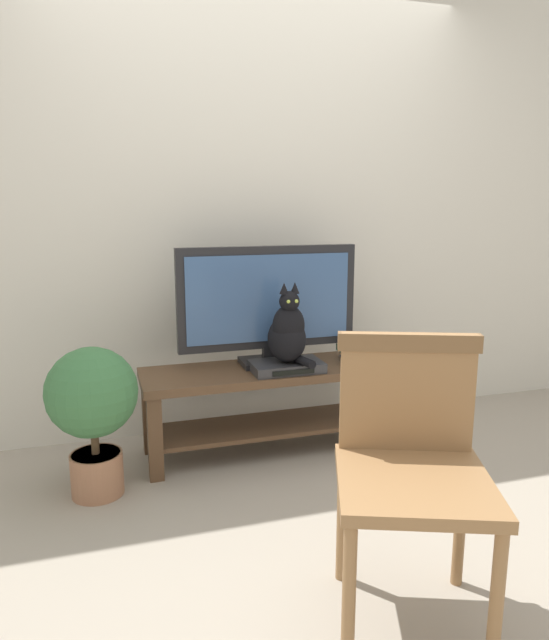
{
  "coord_description": "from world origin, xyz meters",
  "views": [
    {
      "loc": [
        -0.86,
        -2.25,
        1.34
      ],
      "look_at": [
        -0.01,
        0.53,
        0.74
      ],
      "focal_mm": 32.09,
      "sensor_mm": 36.0,
      "label": 1
    }
  ],
  "objects_px": {
    "tv": "(268,301)",
    "media_box": "(287,366)",
    "book_stack": "(361,350)",
    "tv_stand": "(272,392)",
    "wooden_chair": "(411,453)",
    "cat": "(288,333)",
    "potted_plant": "(93,405)"
  },
  "relations": [
    {
      "from": "tv",
      "to": "media_box",
      "type": "distance_m",
      "value": 0.36
    },
    {
      "from": "tv",
      "to": "book_stack",
      "type": "height_order",
      "value": "tv"
    },
    {
      "from": "tv",
      "to": "tv_stand",
      "type": "bearing_deg",
      "value": -90.02
    },
    {
      "from": "wooden_chair",
      "to": "cat",
      "type": "bearing_deg",
      "value": 90.55
    },
    {
      "from": "media_box",
      "to": "tv_stand",
      "type": "bearing_deg",
      "value": 122.44
    },
    {
      "from": "media_box",
      "to": "book_stack",
      "type": "xyz_separation_m",
      "value": [
        0.47,
        0.08,
        0.03
      ]
    },
    {
      "from": "book_stack",
      "to": "potted_plant",
      "type": "xyz_separation_m",
      "value": [
        -1.44,
        -0.22,
        -0.09
      ]
    },
    {
      "from": "tv",
      "to": "book_stack",
      "type": "bearing_deg",
      "value": -8.26
    },
    {
      "from": "tv_stand",
      "to": "media_box",
      "type": "bearing_deg",
      "value": -57.56
    },
    {
      "from": "wooden_chair",
      "to": "tv_stand",
      "type": "bearing_deg",
      "value": 92.96
    },
    {
      "from": "tv_stand",
      "to": "potted_plant",
      "type": "distance_m",
      "value": 0.96
    },
    {
      "from": "tv_stand",
      "to": "cat",
      "type": "bearing_deg",
      "value": -60.4
    },
    {
      "from": "cat",
      "to": "wooden_chair",
      "type": "bearing_deg",
      "value": -89.45
    },
    {
      "from": "tv_stand",
      "to": "media_box",
      "type": "height_order",
      "value": "media_box"
    },
    {
      "from": "book_stack",
      "to": "media_box",
      "type": "bearing_deg",
      "value": -170.45
    },
    {
      "from": "book_stack",
      "to": "tv_stand",
      "type": "bearing_deg",
      "value": 179.01
    },
    {
      "from": "tv",
      "to": "wooden_chair",
      "type": "bearing_deg",
      "value": -87.18
    },
    {
      "from": "media_box",
      "to": "wooden_chair",
      "type": "relative_size",
      "value": 0.41
    },
    {
      "from": "wooden_chair",
      "to": "potted_plant",
      "type": "bearing_deg",
      "value": 132.28
    },
    {
      "from": "cat",
      "to": "potted_plant",
      "type": "distance_m",
      "value": 1.02
    },
    {
      "from": "tv_stand",
      "to": "wooden_chair",
      "type": "bearing_deg",
      "value": -87.04
    },
    {
      "from": "media_box",
      "to": "wooden_chair",
      "type": "distance_m",
      "value": 1.23
    },
    {
      "from": "wooden_chair",
      "to": "potted_plant",
      "type": "distance_m",
      "value": 1.48
    },
    {
      "from": "tv_stand",
      "to": "book_stack",
      "type": "distance_m",
      "value": 0.56
    },
    {
      "from": "media_box",
      "to": "wooden_chair",
      "type": "height_order",
      "value": "wooden_chair"
    },
    {
      "from": "tv",
      "to": "cat",
      "type": "xyz_separation_m",
      "value": [
        0.06,
        -0.17,
        -0.14
      ]
    },
    {
      "from": "tv",
      "to": "potted_plant",
      "type": "distance_m",
      "value": 1.04
    },
    {
      "from": "wooden_chair",
      "to": "book_stack",
      "type": "height_order",
      "value": "wooden_chair"
    },
    {
      "from": "media_box",
      "to": "cat",
      "type": "bearing_deg",
      "value": -84.69
    },
    {
      "from": "media_box",
      "to": "cat",
      "type": "xyz_separation_m",
      "value": [
        0.0,
        -0.01,
        0.19
      ]
    },
    {
      "from": "cat",
      "to": "wooden_chair",
      "type": "xyz_separation_m",
      "value": [
        0.01,
        -1.22,
        -0.13
      ]
    },
    {
      "from": "tv_stand",
      "to": "book_stack",
      "type": "xyz_separation_m",
      "value": [
        0.52,
        -0.01,
        0.2
      ]
    }
  ]
}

